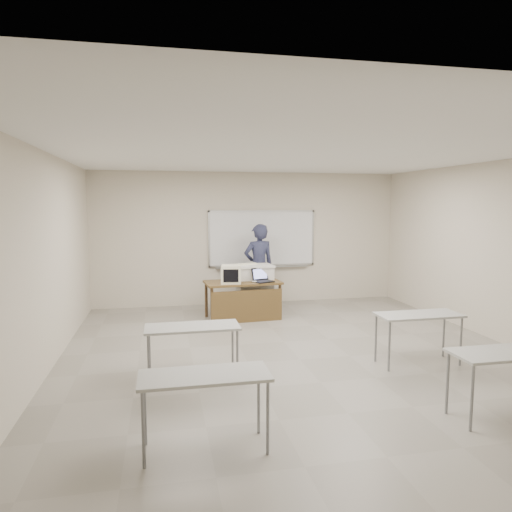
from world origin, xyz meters
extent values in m
cube|color=gray|center=(0.00, 0.00, -0.01)|extent=(7.00, 8.00, 0.01)
cube|color=white|center=(0.30, 3.97, 1.50)|extent=(2.40, 0.03, 1.20)
cube|color=#B7BABC|center=(0.30, 3.97, 2.12)|extent=(2.48, 0.04, 0.04)
cube|color=#B7BABC|center=(0.30, 3.97, 0.88)|extent=(2.48, 0.04, 0.04)
cube|color=#B7BABC|center=(-0.92, 3.97, 1.50)|extent=(0.04, 0.04, 1.28)
cube|color=#B7BABC|center=(1.52, 3.97, 1.50)|extent=(0.04, 0.04, 1.28)
cube|color=#B7BABC|center=(0.30, 3.92, 0.84)|extent=(2.16, 0.07, 0.02)
cube|color=#A9AAA5|center=(-1.60, -0.50, 0.71)|extent=(1.20, 0.50, 0.03)
cylinder|color=slate|center=(-2.15, -0.70, 0.35)|extent=(0.03, 0.03, 0.70)
cylinder|color=slate|center=(-1.05, -0.70, 0.35)|extent=(0.03, 0.03, 0.70)
cylinder|color=slate|center=(-2.15, -0.30, 0.35)|extent=(0.03, 0.03, 0.70)
cylinder|color=slate|center=(-1.05, -0.30, 0.35)|extent=(0.03, 0.03, 0.70)
cube|color=#A9AAA5|center=(1.60, -0.50, 0.71)|extent=(1.20, 0.50, 0.03)
cylinder|color=slate|center=(1.05, -0.70, 0.35)|extent=(0.03, 0.03, 0.70)
cylinder|color=slate|center=(2.15, -0.70, 0.35)|extent=(0.03, 0.03, 0.70)
cylinder|color=slate|center=(1.05, -0.30, 0.35)|extent=(0.03, 0.03, 0.70)
cylinder|color=slate|center=(2.15, -0.30, 0.35)|extent=(0.03, 0.03, 0.70)
cube|color=#A9AAA5|center=(-1.60, -2.20, 0.71)|extent=(1.20, 0.50, 0.03)
cylinder|color=slate|center=(-2.15, -2.40, 0.35)|extent=(0.03, 0.03, 0.70)
cylinder|color=slate|center=(-1.05, -2.40, 0.35)|extent=(0.03, 0.03, 0.70)
cylinder|color=slate|center=(-2.15, -2.00, 0.35)|extent=(0.03, 0.03, 0.70)
cylinder|color=slate|center=(-1.05, -2.00, 0.35)|extent=(0.03, 0.03, 0.70)
cube|color=#A9AAA5|center=(1.60, -2.20, 0.71)|extent=(1.20, 0.50, 0.03)
cylinder|color=slate|center=(1.05, -2.40, 0.35)|extent=(0.03, 0.03, 0.70)
cylinder|color=slate|center=(1.05, -2.00, 0.35)|extent=(0.03, 0.03, 0.70)
cube|color=brown|center=(-0.40, 2.60, 0.73)|extent=(1.48, 0.74, 0.04)
cube|color=brown|center=(-0.40, 2.25, 0.32)|extent=(1.41, 0.03, 0.63)
cylinder|color=#422E1B|center=(-1.08, 2.29, 0.35)|extent=(0.06, 0.06, 0.71)
cylinder|color=#422E1B|center=(0.28, 2.29, 0.35)|extent=(0.06, 0.06, 0.71)
cylinder|color=#422E1B|center=(-1.08, 2.91, 0.35)|extent=(0.06, 0.06, 0.71)
cylinder|color=#422E1B|center=(0.28, 2.91, 0.35)|extent=(0.06, 0.06, 0.71)
cube|color=white|center=(-0.11, 2.85, 0.50)|extent=(0.70, 0.50, 1.00)
cube|color=white|center=(-0.11, 2.85, 1.02)|extent=(0.74, 0.54, 0.04)
cube|color=#EDE8C8|center=(-0.65, 2.50, 0.92)|extent=(0.36, 0.38, 0.34)
cube|color=#EDE8C8|center=(-0.65, 2.29, 0.92)|extent=(0.38, 0.04, 0.36)
cube|color=black|center=(-0.65, 2.27, 0.92)|extent=(0.29, 0.01, 0.25)
cube|color=black|center=(0.00, 2.42, 0.76)|extent=(0.36, 0.26, 0.02)
cube|color=black|center=(0.00, 2.41, 0.77)|extent=(0.29, 0.15, 0.01)
cube|color=black|center=(0.00, 2.58, 0.89)|extent=(0.36, 0.08, 0.24)
cube|color=#97A1F8|center=(0.00, 2.57, 0.89)|extent=(0.30, 0.05, 0.19)
ellipsoid|color=#A1A5A9|center=(-0.20, 2.40, 0.77)|extent=(0.12, 0.09, 0.04)
cube|color=#EDE8C8|center=(-0.26, 2.93, 1.05)|extent=(0.47, 0.29, 0.02)
imported|color=black|center=(0.11, 3.44, 0.93)|extent=(0.74, 0.55, 1.85)
camera|label=1|loc=(-1.95, -6.24, 2.28)|focal=32.00mm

